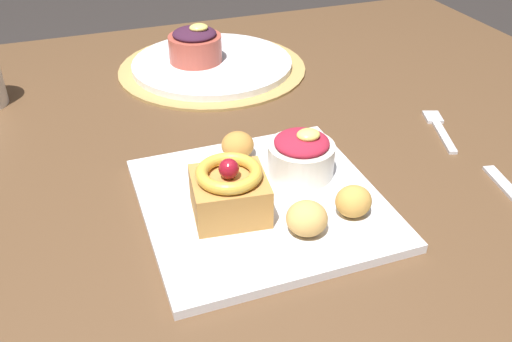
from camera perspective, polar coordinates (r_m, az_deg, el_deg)
The scene contains 11 objects.
dining_table at distance 0.83m, azimuth -5.41°, elevation -2.88°, with size 1.50×1.12×0.73m.
woven_placemat at distance 1.05m, azimuth -4.53°, elevation 10.57°, with size 0.35×0.35×0.01m, color #AD894C.
front_plate at distance 0.68m, azimuth 0.58°, elevation -3.27°, with size 0.28×0.28×0.01m, color white.
cake_slice at distance 0.63m, azimuth -2.76°, elevation -2.04°, with size 0.09×0.09×0.07m.
berry_ramekin at distance 0.71m, azimuth 4.70°, elevation 1.70°, with size 0.09×0.09×0.07m.
fritter_front at distance 0.65m, azimuth 10.05°, elevation -3.10°, with size 0.04×0.04×0.04m, color gold.
fritter_middle at distance 0.62m, azimuth 5.27°, elevation -4.89°, with size 0.05×0.05×0.04m, color tan.
fritter_back at distance 0.75m, azimuth -1.91°, elevation 2.71°, with size 0.04×0.04×0.04m, color #BC7F38.
back_plate at distance 1.05m, azimuth -4.55°, elevation 11.00°, with size 0.30×0.30×0.01m, color white.
back_ramekin at distance 1.04m, azimuth -6.31°, elevation 12.85°, with size 0.10×0.10×0.07m.
fork at distance 0.89m, azimuth 18.40°, elevation 4.26°, with size 0.06×0.12×0.00m.
Camera 1 is at (-0.15, -0.65, 1.14)m, focal length 38.67 mm.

